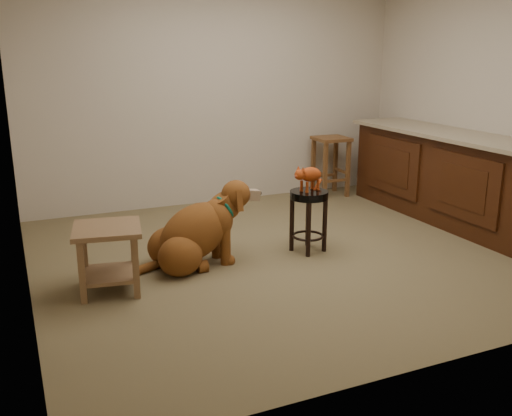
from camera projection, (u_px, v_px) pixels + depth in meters
name	position (u px, v px, depth m)	size (l,w,h in m)	color
floor	(297.00, 252.00, 5.13)	(4.50, 4.00, 0.01)	brown
room_shell	(301.00, 60.00, 4.68)	(4.54, 4.04, 2.62)	#BFB09A
cabinet_run	(448.00, 179.00, 6.03)	(0.70, 2.56, 0.94)	#3F1D0B
padded_stool	(309.00, 209.00, 5.07)	(0.36, 0.36, 0.56)	black
wood_stool	(330.00, 165.00, 7.05)	(0.41, 0.41, 0.73)	brown
side_table	(108.00, 249.00, 4.24)	(0.57, 0.57, 0.51)	brown
golden_retriever	(195.00, 234.00, 4.75)	(1.18, 0.60, 0.75)	brown
tabby_kitten	(309.00, 176.00, 4.98)	(0.38, 0.24, 0.26)	#9C350F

